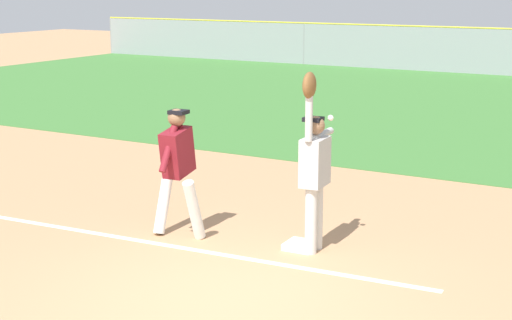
{
  "coord_description": "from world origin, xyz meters",
  "views": [
    {
      "loc": [
        4.19,
        -6.72,
        3.31
      ],
      "look_at": [
        -0.74,
        1.93,
        1.05
      ],
      "focal_mm": 55.27,
      "sensor_mm": 36.0,
      "label": 1
    }
  ],
  "objects_px": {
    "first_base": "(301,246)",
    "runner": "(178,164)",
    "parked_car_blue": "(489,49)",
    "fielder": "(314,164)",
    "baseball": "(331,118)",
    "parked_car_red": "(359,43)"
  },
  "relations": [
    {
      "from": "parked_car_blue",
      "to": "parked_car_red",
      "type": "bearing_deg",
      "value": -178.81
    },
    {
      "from": "parked_car_blue",
      "to": "first_base",
      "type": "bearing_deg",
      "value": -77.38
    },
    {
      "from": "parked_car_red",
      "to": "fielder",
      "type": "bearing_deg",
      "value": -71.79
    },
    {
      "from": "first_base",
      "to": "baseball",
      "type": "height_order",
      "value": "baseball"
    },
    {
      "from": "baseball",
      "to": "parked_car_red",
      "type": "bearing_deg",
      "value": 111.48
    },
    {
      "from": "first_base",
      "to": "parked_car_blue",
      "type": "relative_size",
      "value": 0.08
    },
    {
      "from": "parked_car_red",
      "to": "parked_car_blue",
      "type": "bearing_deg",
      "value": -6.17
    },
    {
      "from": "first_base",
      "to": "baseball",
      "type": "xyz_separation_m",
      "value": [
        0.3,
        0.17,
        1.64
      ]
    },
    {
      "from": "first_base",
      "to": "fielder",
      "type": "xyz_separation_m",
      "value": [
        0.17,
        -0.01,
        1.08
      ]
    },
    {
      "from": "parked_car_red",
      "to": "parked_car_blue",
      "type": "distance_m",
      "value": 5.71
    },
    {
      "from": "first_base",
      "to": "baseball",
      "type": "distance_m",
      "value": 1.68
    },
    {
      "from": "runner",
      "to": "parked_car_blue",
      "type": "distance_m",
      "value": 24.14
    },
    {
      "from": "baseball",
      "to": "parked_car_blue",
      "type": "height_order",
      "value": "baseball"
    },
    {
      "from": "first_base",
      "to": "runner",
      "type": "xyz_separation_m",
      "value": [
        -1.62,
        -0.37,
        0.96
      ]
    },
    {
      "from": "runner",
      "to": "baseball",
      "type": "relative_size",
      "value": 23.24
    },
    {
      "from": "fielder",
      "to": "runner",
      "type": "xyz_separation_m",
      "value": [
        -1.79,
        -0.36,
        -0.12
      ]
    },
    {
      "from": "first_base",
      "to": "parked_car_red",
      "type": "bearing_deg",
      "value": 110.72
    },
    {
      "from": "first_base",
      "to": "baseball",
      "type": "relative_size",
      "value": 5.14
    },
    {
      "from": "first_base",
      "to": "parked_car_red",
      "type": "height_order",
      "value": "parked_car_red"
    },
    {
      "from": "first_base",
      "to": "fielder",
      "type": "distance_m",
      "value": 1.09
    },
    {
      "from": "first_base",
      "to": "runner",
      "type": "distance_m",
      "value": 1.92
    },
    {
      "from": "fielder",
      "to": "parked_car_blue",
      "type": "xyz_separation_m",
      "value": [
        -3.56,
        23.72,
        -0.45
      ]
    }
  ]
}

